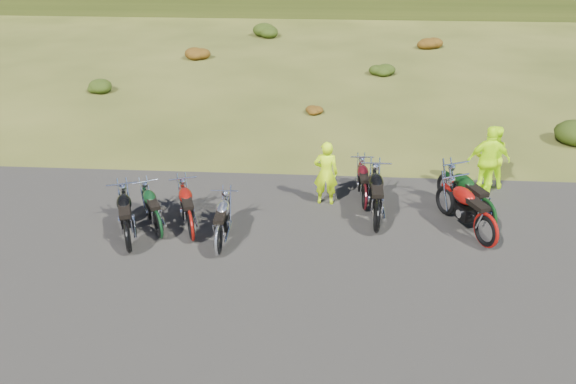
# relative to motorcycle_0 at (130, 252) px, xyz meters

# --- Properties ---
(ground) EXTENTS (300.00, 300.00, 0.00)m
(ground) POSITION_rel_motorcycle_0_xyz_m (4.16, 0.10, 0.00)
(ground) COLOR #383F15
(ground) RESTS_ON ground
(gravel_pad) EXTENTS (20.00, 12.00, 0.04)m
(gravel_pad) POSITION_rel_motorcycle_0_xyz_m (4.16, -1.90, 0.00)
(gravel_pad) COLOR black
(gravel_pad) RESTS_ON ground
(shrub_1) EXTENTS (1.03, 1.03, 0.61)m
(shrub_1) POSITION_rel_motorcycle_0_xyz_m (-4.94, 11.40, 0.31)
(shrub_1) COLOR #1E300C
(shrub_1) RESTS_ON ground
(shrub_2) EXTENTS (1.30, 1.30, 0.77)m
(shrub_2) POSITION_rel_motorcycle_0_xyz_m (-2.04, 16.70, 0.38)
(shrub_2) COLOR #6D300D
(shrub_2) RESTS_ON ground
(shrub_3) EXTENTS (1.56, 1.56, 0.92)m
(shrub_3) POSITION_rel_motorcycle_0_xyz_m (0.86, 22.00, 0.46)
(shrub_3) COLOR #1E300C
(shrub_3) RESTS_ON ground
(shrub_4) EXTENTS (0.77, 0.77, 0.45)m
(shrub_4) POSITION_rel_motorcycle_0_xyz_m (3.76, 9.30, 0.23)
(shrub_4) COLOR #6D300D
(shrub_4) RESTS_ON ground
(shrub_5) EXTENTS (1.03, 1.03, 0.61)m
(shrub_5) POSITION_rel_motorcycle_0_xyz_m (6.66, 14.60, 0.31)
(shrub_5) COLOR #1E300C
(shrub_5) RESTS_ON ground
(shrub_6) EXTENTS (1.30, 1.30, 0.77)m
(shrub_6) POSITION_rel_motorcycle_0_xyz_m (9.56, 19.90, 0.38)
(shrub_6) COLOR #6D300D
(shrub_6) RESTS_ON ground
(motorcycle_0) EXTENTS (1.39, 2.24, 1.11)m
(motorcycle_0) POSITION_rel_motorcycle_0_xyz_m (0.00, 0.00, 0.00)
(motorcycle_0) COLOR black
(motorcycle_0) RESTS_ON ground
(motorcycle_1) EXTENTS (1.31, 2.12, 1.05)m
(motorcycle_1) POSITION_rel_motorcycle_0_xyz_m (1.27, 0.56, 0.00)
(motorcycle_1) COLOR maroon
(motorcycle_1) RESTS_ON ground
(motorcycle_2) EXTENTS (1.46, 1.95, 0.99)m
(motorcycle_2) POSITION_rel_motorcycle_0_xyz_m (0.51, 0.60, 0.00)
(motorcycle_2) COLOR black
(motorcycle_2) RESTS_ON ground
(motorcycle_3) EXTENTS (0.67, 1.96, 1.02)m
(motorcycle_3) POSITION_rel_motorcycle_0_xyz_m (1.98, 0.02, 0.00)
(motorcycle_3) COLOR #A2A2A7
(motorcycle_3) RESTS_ON ground
(motorcycle_4) EXTENTS (0.70, 1.90, 0.98)m
(motorcycle_4) POSITION_rel_motorcycle_0_xyz_m (5.24, 2.25, 0.00)
(motorcycle_4) COLOR #410A0F
(motorcycle_4) RESTS_ON ground
(motorcycle_5) EXTENTS (0.81, 2.30, 1.20)m
(motorcycle_5) POSITION_rel_motorcycle_0_xyz_m (5.46, 1.20, 0.00)
(motorcycle_5) COLOR black
(motorcycle_5) RESTS_ON ground
(motorcycle_6) EXTENTS (1.63, 2.39, 1.19)m
(motorcycle_6) POSITION_rel_motorcycle_0_xyz_m (7.80, 0.72, 0.00)
(motorcycle_6) COLOR maroon
(motorcycle_6) RESTS_ON ground
(motorcycle_7) EXTENTS (1.63, 2.42, 1.21)m
(motorcycle_7) POSITION_rel_motorcycle_0_xyz_m (7.94, 1.39, 0.00)
(motorcycle_7) COLOR black
(motorcycle_7) RESTS_ON ground
(person_middle) EXTENTS (0.63, 0.43, 1.66)m
(person_middle) POSITION_rel_motorcycle_0_xyz_m (4.26, 2.51, 0.83)
(person_middle) COLOR #C9FF0D
(person_middle) RESTS_ON ground
(person_right_a) EXTENTS (0.86, 0.69, 1.72)m
(person_right_a) POSITION_rel_motorcycle_0_xyz_m (8.59, 3.74, 0.86)
(person_right_a) COLOR #C9FF0D
(person_right_a) RESTS_ON ground
(person_right_b) EXTENTS (1.10, 0.49, 1.84)m
(person_right_b) POSITION_rel_motorcycle_0_xyz_m (8.42, 3.33, 0.92)
(person_right_b) COLOR #C9FF0D
(person_right_b) RESTS_ON ground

